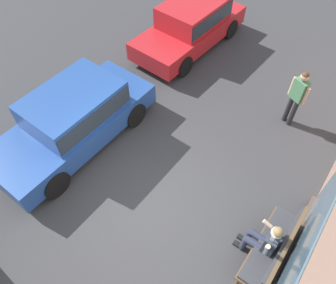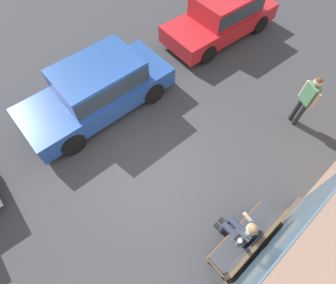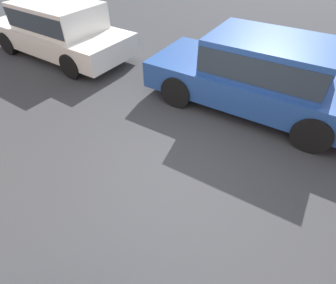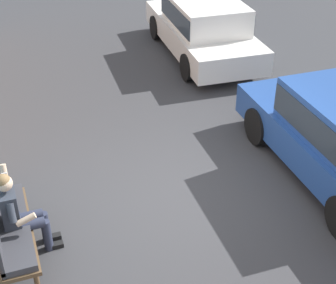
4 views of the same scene
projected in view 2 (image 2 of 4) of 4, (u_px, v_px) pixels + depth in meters
The scene contains 7 objects.
ground_plane at pixel (147, 170), 6.90m from camera, with size 60.00×60.00×0.00m, color #38383A.
building_facade at pixel (299, 261), 3.42m from camera, with size 18.00×0.51×5.09m.
bench at pixel (250, 239), 5.43m from camera, with size 1.83×0.55×1.01m.
person_on_phone at pixel (241, 231), 5.39m from camera, with size 0.73×0.74×1.34m.
parked_car_near at pixel (223, 14), 9.18m from camera, with size 4.34×2.00×1.50m.
parked_car_mid at pixel (98, 87), 7.34m from camera, with size 4.44×1.96×1.52m.
pedestrian_standing at pixel (307, 98), 6.87m from camera, with size 0.33×0.51×1.73m.
Camera 2 is at (1.58, 2.60, 6.26)m, focal length 28.00 mm.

